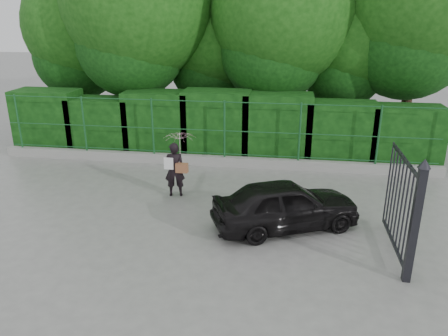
# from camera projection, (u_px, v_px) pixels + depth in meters

# --- Properties ---
(ground) EXTENTS (80.00, 80.00, 0.00)m
(ground) POSITION_uv_depth(u_px,v_px,m) (178.00, 232.00, 9.76)
(ground) COLOR gray
(kerb) EXTENTS (14.00, 0.25, 0.30)m
(kerb) POSITION_uv_depth(u_px,v_px,m) (212.00, 161.00, 13.89)
(kerb) COLOR #9E9E99
(kerb) RESTS_ON ground
(fence) EXTENTS (14.13, 0.06, 1.80)m
(fence) POSITION_uv_depth(u_px,v_px,m) (219.00, 129.00, 13.50)
(fence) COLOR #1A5428
(fence) RESTS_ON kerb
(hedge) EXTENTS (14.20, 1.20, 2.21)m
(hedge) POSITION_uv_depth(u_px,v_px,m) (216.00, 126.00, 14.53)
(hedge) COLOR black
(hedge) RESTS_ON ground
(trees) EXTENTS (17.10, 6.15, 8.08)m
(trees) POSITION_uv_depth(u_px,v_px,m) (259.00, 11.00, 15.22)
(trees) COLOR black
(trees) RESTS_ON ground
(gate) EXTENTS (0.22, 2.33, 2.36)m
(gate) POSITION_uv_depth(u_px,v_px,m) (408.00, 211.00, 8.05)
(gate) COLOR #222227
(gate) RESTS_ON ground
(woman) EXTENTS (0.87, 0.85, 1.73)m
(woman) POSITION_uv_depth(u_px,v_px,m) (178.00, 155.00, 11.32)
(woman) COLOR black
(woman) RESTS_ON ground
(car) EXTENTS (3.56, 2.55, 1.13)m
(car) POSITION_uv_depth(u_px,v_px,m) (286.00, 205.00, 9.79)
(car) COLOR black
(car) RESTS_ON ground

